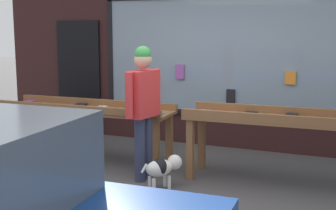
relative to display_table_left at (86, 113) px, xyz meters
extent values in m
plane|color=#474444|center=(1.52, -0.82, -0.71)|extent=(40.00, 40.00, 0.00)
cube|color=#331919|center=(1.52, 1.58, 1.09)|extent=(8.19, 0.20, 3.60)
cube|color=gray|center=(2.32, 1.45, 0.81)|extent=(5.39, 0.03, 1.91)
cube|color=black|center=(2.32, 1.45, -0.15)|extent=(5.47, 0.06, 0.08)
cube|color=black|center=(-0.38, 1.45, 0.81)|extent=(0.08, 0.06, 1.91)
cube|color=#5999A5|center=(0.08, 1.41, 0.15)|extent=(0.13, 0.03, 0.24)
cube|color=#994CA5|center=(0.97, 1.41, 0.53)|extent=(0.14, 0.03, 0.25)
cube|color=black|center=(1.85, 1.41, 0.15)|extent=(0.14, 0.03, 0.25)
cube|color=orange|center=(2.79, 1.41, 0.51)|extent=(0.16, 0.03, 0.20)
cube|color=black|center=(-1.08, 1.45, 0.34)|extent=(0.90, 0.04, 2.10)
cube|color=brown|center=(-1.24, -0.31, -0.34)|extent=(0.09, 0.09, 0.73)
cube|color=brown|center=(1.26, -0.22, -0.34)|extent=(0.09, 0.09, 0.73)
cube|color=brown|center=(-1.26, 0.21, -0.34)|extent=(0.09, 0.09, 0.73)
cube|color=brown|center=(1.24, 0.31, -0.34)|extent=(0.09, 0.09, 0.73)
cube|color=brown|center=(0.00, 0.00, 0.05)|extent=(2.72, 0.79, 0.04)
cube|color=brown|center=(0.01, -0.32, 0.11)|extent=(2.70, 0.17, 0.12)
cube|color=brown|center=(-0.01, 0.31, 0.11)|extent=(2.70, 0.17, 0.12)
cube|color=#994CA5|center=(-1.18, 0.16, 0.08)|extent=(0.16, 0.21, 0.02)
cube|color=yellow|center=(-0.83, -0.14, 0.08)|extent=(0.15, 0.21, 0.02)
cube|color=#994CA5|center=(-0.51, 0.02, 0.08)|extent=(0.16, 0.19, 0.02)
cube|color=black|center=(-0.20, 0.17, 0.08)|extent=(0.19, 0.21, 0.03)
cube|color=silver|center=(0.18, 0.15, 0.08)|extent=(0.15, 0.20, 0.02)
cube|color=orange|center=(0.53, 0.05, 0.08)|extent=(0.18, 0.23, 0.02)
cube|color=red|center=(0.86, 0.18, 0.08)|extent=(0.17, 0.24, 0.02)
cube|color=#5999A5|center=(1.20, -0.04, 0.08)|extent=(0.13, 0.19, 0.03)
cube|color=brown|center=(1.80, -0.31, -0.30)|extent=(0.09, 0.09, 0.81)
cube|color=brown|center=(1.78, 0.21, -0.30)|extent=(0.09, 0.09, 0.81)
cube|color=brown|center=(3.04, 0.00, 0.12)|extent=(2.72, 0.79, 0.04)
cube|color=brown|center=(3.05, -0.31, 0.18)|extent=(2.70, 0.17, 0.12)
cube|color=brown|center=(3.02, 0.31, 0.18)|extent=(2.70, 0.17, 0.12)
cube|color=#2659B2|center=(1.88, 0.00, 0.16)|extent=(0.16, 0.21, 0.03)
cube|color=black|center=(2.46, 0.18, 0.15)|extent=(0.19, 0.26, 0.02)
cube|color=black|center=(3.00, 0.21, 0.16)|extent=(0.15, 0.21, 0.03)
cylinder|color=#2D334C|center=(1.23, -0.64, -0.28)|extent=(0.14, 0.14, 0.84)
cylinder|color=#2D334C|center=(1.25, -0.48, -0.28)|extent=(0.14, 0.14, 0.84)
cube|color=red|center=(1.24, -0.56, 0.44)|extent=(0.29, 0.50, 0.60)
cylinder|color=red|center=(1.20, -0.85, 0.45)|extent=(0.09, 0.09, 0.57)
cylinder|color=red|center=(1.29, -0.27, 0.45)|extent=(0.09, 0.09, 0.57)
sphere|color=tan|center=(1.24, -0.56, 0.87)|extent=(0.23, 0.23, 0.23)
sphere|color=#338C3F|center=(1.24, -0.56, 0.94)|extent=(0.22, 0.22, 0.22)
ellipsoid|color=white|center=(1.58, -0.83, -0.44)|extent=(0.38, 0.42, 0.21)
ellipsoid|color=black|center=(1.58, -0.83, -0.43)|extent=(0.31, 0.31, 0.22)
sphere|color=white|center=(1.71, -0.65, -0.39)|extent=(0.19, 0.19, 0.19)
cylinder|color=white|center=(1.46, -1.00, -0.40)|extent=(0.08, 0.09, 0.12)
cylinder|color=white|center=(1.69, -0.77, -0.62)|extent=(0.04, 0.04, 0.16)
cylinder|color=white|center=(1.61, -0.71, -0.62)|extent=(0.04, 0.04, 0.16)
cylinder|color=white|center=(1.56, -0.95, -0.62)|extent=(0.04, 0.04, 0.16)
cylinder|color=white|center=(1.48, -0.89, -0.62)|extent=(0.04, 0.04, 0.16)
camera|label=1|loc=(3.85, -5.88, 1.28)|focal=50.00mm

